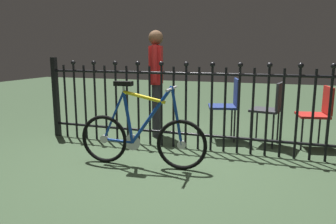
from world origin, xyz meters
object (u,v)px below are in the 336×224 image
chair_charcoal (271,107)px  person_visitor (156,74)px  bicycle (141,137)px  chair_navy (228,102)px  chair_red (319,111)px

chair_charcoal → person_visitor: size_ratio=0.55×
bicycle → person_visitor: size_ratio=0.93×
bicycle → chair_navy: size_ratio=1.65×
chair_navy → person_visitor: 1.13m
bicycle → chair_red: (1.91, 1.38, 0.16)m
bicycle → chair_red: bicycle is taller
chair_navy → chair_charcoal: chair_navy is taller
chair_red → chair_charcoal: 0.60m
chair_red → chair_navy: chair_navy is taller
person_visitor → chair_charcoal: bearing=-0.0°
chair_navy → chair_charcoal: (0.59, -0.10, -0.01)m
chair_navy → chair_charcoal: bearing=-9.4°
chair_red → chair_navy: bearing=178.9°
bicycle → chair_charcoal: size_ratio=1.69×
chair_red → chair_charcoal: size_ratio=0.95×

